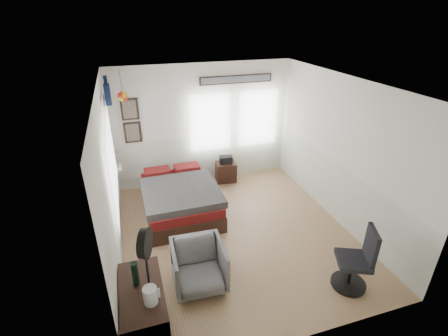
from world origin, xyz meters
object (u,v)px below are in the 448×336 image
at_px(bed, 180,198).
at_px(nightstand, 226,172).
at_px(task_chair, 357,264).
at_px(armchair, 199,266).
at_px(dresser, 145,318).

bearing_deg(bed, nightstand, 37.19).
bearing_deg(task_chair, armchair, -174.97).
height_order(armchair, nightstand, armchair).
relative_size(bed, task_chair, 1.94).
distance_m(bed, nightstand, 1.62).
relative_size(bed, nightstand, 4.27).
bearing_deg(armchair, task_chair, -15.56).
height_order(nightstand, task_chair, task_chair).
relative_size(bed, dresser, 1.95).
xyz_separation_m(nightstand, task_chair, (0.79, -3.69, 0.18)).
distance_m(bed, task_chair, 3.40).
bearing_deg(task_chair, nightstand, 125.16).
height_order(dresser, nightstand, dresser).
xyz_separation_m(armchair, nightstand, (1.37, 2.98, -0.12)).
distance_m(dresser, task_chair, 2.97).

